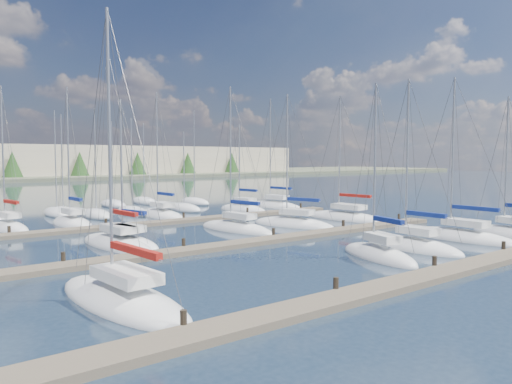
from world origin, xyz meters
TOP-DOWN VIEW (x-y plane):
  - ground at (0.00, 60.00)m, footprint 400.00×400.00m
  - dock_near at (0.00, 2.01)m, footprint 44.00×1.93m
  - dock_mid at (0.00, 16.01)m, footprint 44.00×1.93m
  - dock_far at (0.00, 30.01)m, footprint 44.00×1.93m
  - sailboat_q at (14.16, 34.65)m, footprint 3.33×7.67m
  - sailboat_e at (8.81, 7.58)m, footprint 2.76×7.83m
  - sailboat_f at (15.21, 7.81)m, footprint 2.69×9.37m
  - sailboat_p at (3.78, 35.34)m, footprint 2.97×8.34m
  - sailboat_d at (4.41, 7.07)m, footprint 3.99×7.33m
  - sailboat_r at (19.80, 35.56)m, footprint 3.58×9.15m
  - sailboat_k at (4.26, 22.22)m, footprint 3.42×8.88m
  - sailboat_g at (19.77, 6.09)m, footprint 3.98×7.38m
  - sailboat_i at (-7.02, 21.16)m, footprint 3.31×9.25m
  - sailboat_n at (-11.25, 35.00)m, footprint 3.24×7.55m
  - sailboat_m at (17.60, 21.72)m, footprint 3.68×9.93m
  - sailboat_o at (-5.81, 34.58)m, footprint 2.87×7.31m
  - sailboat_b at (-12.31, 7.77)m, footprint 3.83×10.20m
  - sailboat_l at (10.11, 21.34)m, footprint 5.02×8.95m
  - sailboat_j at (-6.38, 20.75)m, footprint 3.64×6.78m
  - distant_boats at (-4.34, 43.76)m, footprint 36.93×20.75m

SIDE VIEW (x-z plane):
  - ground at x=0.00m, z-range 0.00..0.00m
  - dock_near at x=0.00m, z-range -0.40..0.70m
  - dock_mid at x=0.00m, z-range -0.40..0.70m
  - dock_far at x=0.00m, z-range -0.40..0.70m
  - sailboat_b at x=-12.31m, z-range -6.60..6.94m
  - sailboat_m at x=17.60m, z-range -6.51..6.86m
  - sailboat_q at x=14.16m, z-range -5.33..5.68m
  - sailboat_l at x=10.11m, z-range -6.27..6.62m
  - sailboat_f at x=15.21m, z-range -6.46..6.82m
  - sailboat_p at x=3.78m, z-range -6.82..7.18m
  - sailboat_e at x=8.81m, z-range -6.05..6.42m
  - sailboat_g at x=19.77m, z-range -5.80..6.17m
  - sailboat_j at x=-6.38m, z-range -5.41..5.79m
  - sailboat_r at x=19.80m, z-range -7.05..7.43m
  - sailboat_k at x=4.26m, z-range -6.40..6.78m
  - sailboat_d at x=4.41m, z-range -5.69..6.07m
  - sailboat_i at x=-7.02m, z-range -7.16..7.54m
  - sailboat_o at x=-5.81m, z-range -6.64..7.02m
  - sailboat_n at x=-11.25m, z-range -6.47..6.87m
  - distant_boats at x=-4.34m, z-range -6.36..6.94m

